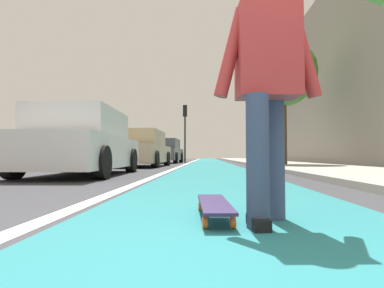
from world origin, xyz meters
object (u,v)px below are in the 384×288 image
at_px(skateboard, 214,205).
at_px(traffic_light, 185,123).
at_px(parked_car_far, 165,151).
at_px(parked_car_mid, 141,149).
at_px(skater_person, 267,80).
at_px(parked_car_near, 82,144).
at_px(street_tree_mid, 282,74).

distance_m(skateboard, traffic_light, 19.12).
bearing_deg(parked_car_far, skateboard, -170.90).
bearing_deg(traffic_light, parked_car_mid, 171.98).
relative_size(skateboard, skater_person, 0.52).
distance_m(skater_person, parked_car_near, 5.78).
bearing_deg(parked_car_near, parked_car_far, -1.10).
distance_m(parked_car_mid, traffic_light, 8.97).
bearing_deg(skater_person, traffic_light, 5.71).
bearing_deg(street_tree_mid, traffic_light, 28.69).
relative_size(traffic_light, street_tree_mid, 0.76).
bearing_deg(parked_car_near, traffic_light, -5.36).
height_order(skater_person, parked_car_mid, skater_person).
bearing_deg(traffic_light, parked_car_far, 153.85).
xyz_separation_m(parked_car_near, parked_car_mid, (5.60, -0.12, 0.00)).
bearing_deg(skater_person, skateboard, 66.62).
relative_size(parked_car_near, traffic_light, 1.04).
relative_size(skateboard, parked_car_near, 0.20).
height_order(skater_person, parked_car_far, skater_person).
distance_m(parked_car_near, parked_car_far, 11.99).
bearing_deg(parked_car_far, skater_person, -169.83).
distance_m(traffic_light, street_tree_mid, 9.73).
relative_size(parked_car_mid, traffic_light, 1.13).
relative_size(parked_car_near, parked_car_mid, 0.92).
bearing_deg(parked_car_near, street_tree_mid, -46.09).
distance_m(parked_car_mid, street_tree_mid, 6.65).
bearing_deg(skater_person, street_tree_mid, -14.59).
distance_m(skater_person, parked_car_mid, 10.84).
xyz_separation_m(traffic_light, street_tree_mid, (-8.48, -4.64, 1.06)).
bearing_deg(street_tree_mid, skateboard, 163.44).
xyz_separation_m(parked_car_near, traffic_light, (14.24, -1.33, 2.07)).
bearing_deg(parked_car_near, parked_car_mid, -1.20).
distance_m(skater_person, parked_car_far, 17.03).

